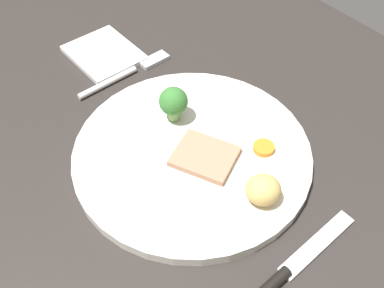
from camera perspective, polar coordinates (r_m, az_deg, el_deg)
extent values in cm
cube|color=#2B2623|center=(52.63, 0.19, -5.82)|extent=(120.00, 84.00, 3.60)
cylinder|color=silver|center=(52.75, 0.00, -1.22)|extent=(28.74, 28.74, 1.40)
cube|color=tan|center=(51.03, 1.67, -1.63)|extent=(8.91, 8.40, 0.80)
ellipsoid|color=#D8B260|center=(47.23, 9.32, -5.95)|extent=(5.14, 5.20, 3.20)
cylinder|color=orange|center=(52.65, 9.39, -0.50)|extent=(2.55, 2.55, 0.67)
cylinder|color=#8CB766|center=(55.27, -2.39, 4.02)|extent=(1.51, 1.51, 1.68)
sphere|color=#387A33|center=(53.81, -2.46, 5.62)|extent=(3.62, 3.62, 3.62)
cylinder|color=silver|center=(63.50, -10.98, 7.92)|extent=(1.38, 9.53, 0.90)
cube|color=silver|center=(66.85, -4.98, 10.93)|extent=(2.23, 4.60, 0.60)
cube|color=silver|center=(48.19, 16.08, -12.54)|extent=(2.27, 10.58, 0.40)
cube|color=white|center=(68.98, -11.46, 11.53)|extent=(11.37, 9.46, 0.80)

